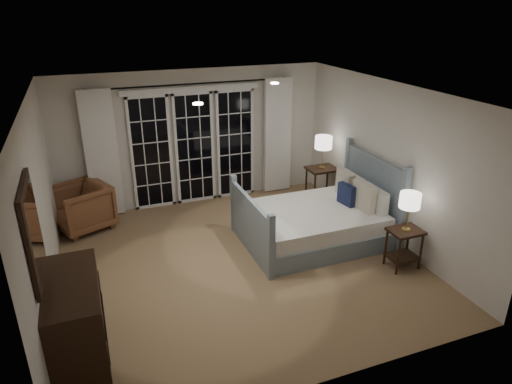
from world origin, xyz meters
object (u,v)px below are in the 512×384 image
object	(u,v)px
armchair	(81,207)
lamp_right	(324,143)
bed	(317,221)
nightstand_right	(321,180)
lamp_left	(410,201)
dresser	(76,319)
nightstand_left	(404,243)

from	to	relation	value
armchair	lamp_right	bearing A→B (deg)	60.10
lamp_right	armchair	xyz separation A→B (m)	(-4.29, 0.48, -0.80)
bed	nightstand_right	size ratio (longest dim) A/B	3.13
nightstand_right	lamp_left	size ratio (longest dim) A/B	1.25
lamp_left	dresser	distance (m)	4.46
lamp_right	nightstand_left	bearing A→B (deg)	-90.15
nightstand_right	lamp_right	size ratio (longest dim) A/B	1.16
armchair	nightstand_left	bearing A→B (deg)	31.92
lamp_right	armchair	bearing A→B (deg)	173.59
bed	lamp_right	bearing A→B (deg)	59.07
nightstand_left	dresser	bearing A→B (deg)	-177.26
lamp_right	armchair	distance (m)	4.39
bed	lamp_left	size ratio (longest dim) A/B	3.93
bed	lamp_left	bearing A→B (deg)	-57.13
armchair	bed	bearing A→B (deg)	39.81
bed	armchair	world-z (taller)	bed
nightstand_left	nightstand_right	xyz separation A→B (m)	(0.01, 2.47, 0.08)
armchair	nightstand_right	bearing A→B (deg)	60.10
dresser	armchair	bearing A→B (deg)	87.65
nightstand_left	lamp_left	xyz separation A→B (m)	(0.00, -0.00, 0.66)
lamp_right	armchair	size ratio (longest dim) A/B	0.70
bed	dresser	xyz separation A→B (m)	(-3.65, -1.40, 0.14)
nightstand_left	dresser	world-z (taller)	dresser
bed	lamp_right	xyz separation A→B (m)	(0.77, 1.29, 0.87)
bed	nightstand_right	bearing A→B (deg)	59.07
lamp_right	armchair	world-z (taller)	lamp_right
bed	nightstand_left	world-z (taller)	bed
nightstand_left	lamp_right	world-z (taller)	lamp_right
bed	nightstand_right	world-z (taller)	bed
nightstand_right	armchair	world-z (taller)	armchair
nightstand_right	armchair	size ratio (longest dim) A/B	0.81
lamp_left	armchair	xyz separation A→B (m)	(-4.28, 2.95, -0.65)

